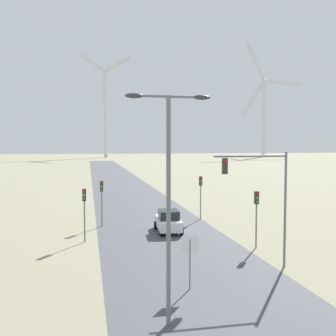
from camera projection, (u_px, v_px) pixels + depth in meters
road_surface at (130, 196)px, 54.77m from camera, size 10.00×240.00×0.01m
streetlamp at (168, 180)px, 15.32m from camera, size 3.37×0.32×9.15m
stop_sign_near at (190, 252)px, 19.39m from camera, size 0.81×0.07×2.72m
traffic_light_post_near_left at (84, 203)px, 28.80m from camera, size 0.28×0.34×3.95m
traffic_light_post_near_right at (257, 206)px, 27.20m from camera, size 0.28×0.34×3.97m
traffic_light_post_mid_left at (102, 193)px, 34.32m from camera, size 0.28×0.34×4.00m
traffic_light_post_mid_right at (201, 188)px, 37.59m from camera, size 0.28×0.34×4.15m
traffic_light_mast_overhead at (263, 187)px, 22.61m from camera, size 4.48×0.34×6.79m
car_approaching at (168, 221)px, 32.29m from camera, size 2.08×4.22×1.83m
wind_turbine_left at (106, 106)px, 214.82m from camera, size 28.51×10.66×57.03m
wind_turbine_center at (264, 109)px, 224.62m from camera, size 36.46×2.60×64.12m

